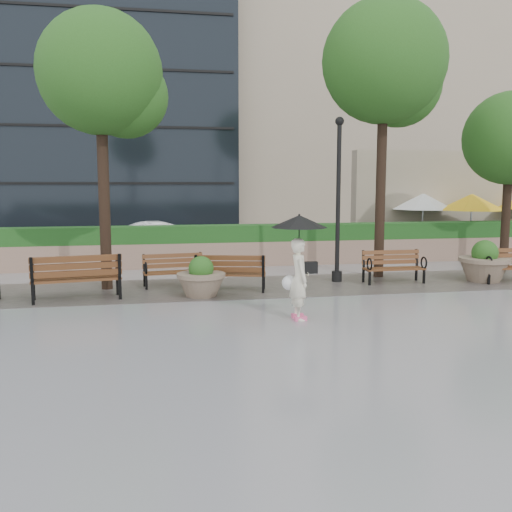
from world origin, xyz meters
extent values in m
plane|color=gray|center=(0.00, 0.00, 0.00)|extent=(100.00, 100.00, 0.00)
cube|color=#383330|center=(0.00, 3.00, 0.01)|extent=(28.00, 3.20, 0.01)
cube|color=#91725E|center=(0.00, 7.00, 0.40)|extent=(24.00, 0.80, 0.80)
cube|color=#194918|center=(0.00, 7.00, 1.08)|extent=(24.00, 0.75, 0.55)
cube|color=tan|center=(9.50, 10.00, 2.00)|extent=(10.00, 0.60, 4.00)
cube|color=#194918|center=(9.00, 7.80, 0.45)|extent=(8.00, 0.50, 0.90)
cube|color=black|center=(0.00, 11.00, 0.00)|extent=(40.00, 7.00, 0.00)
cube|color=tan|center=(10.00, 23.00, 10.00)|extent=(18.00, 10.00, 20.00)
cube|color=brown|center=(-5.20, 2.13, 0.50)|extent=(2.10, 0.91, 0.06)
cube|color=brown|center=(-5.15, 1.82, 0.85)|extent=(2.03, 0.44, 0.48)
cube|color=black|center=(-5.20, 2.10, 0.26)|extent=(2.12, 1.02, 0.52)
torus|color=black|center=(-4.29, 2.48, 0.70)|extent=(0.12, 0.42, 0.42)
torus|color=black|center=(-6.18, 2.19, 0.70)|extent=(0.12, 0.42, 0.42)
cube|color=brown|center=(-2.87, 3.39, 0.39)|extent=(1.66, 0.68, 0.04)
cube|color=brown|center=(-2.90, 3.64, 0.67)|extent=(1.61, 0.31, 0.38)
cube|color=black|center=(-2.87, 3.41, 0.21)|extent=(1.67, 0.77, 0.41)
torus|color=black|center=(-3.61, 3.13, 0.56)|extent=(0.09, 0.33, 0.33)
torus|color=black|center=(-2.10, 3.32, 0.56)|extent=(0.09, 0.33, 0.33)
cube|color=brown|center=(-1.49, 2.59, 0.43)|extent=(1.85, 0.94, 0.05)
cube|color=brown|center=(-1.55, 2.32, 0.74)|extent=(1.75, 0.54, 0.42)
cube|color=black|center=(-1.49, 2.56, 0.23)|extent=(1.87, 1.03, 0.45)
torus|color=black|center=(-0.63, 2.56, 0.61)|extent=(0.13, 0.37, 0.36)
torus|color=black|center=(-2.26, 2.96, 0.61)|extent=(0.13, 0.37, 0.36)
cube|color=brown|center=(3.06, 2.83, 0.41)|extent=(1.66, 0.50, 0.05)
cube|color=brown|center=(3.06, 3.09, 0.69)|extent=(1.66, 0.12, 0.39)
cube|color=black|center=(3.06, 2.86, 0.21)|extent=(1.66, 0.59, 0.42)
torus|color=black|center=(2.27, 2.67, 0.57)|extent=(0.05, 0.34, 0.34)
torus|color=black|center=(3.84, 2.66, 0.57)|extent=(0.05, 0.34, 0.34)
cube|color=brown|center=(6.35, 2.57, 0.73)|extent=(1.75, 0.26, 0.41)
torus|color=black|center=(5.49, 2.19, 0.60)|extent=(0.08, 0.36, 0.36)
cylinder|color=#7F6B56|center=(-2.29, 1.99, 0.52)|extent=(1.18, 1.18, 0.09)
sphere|color=#1F4413|center=(-2.29, 1.99, 0.68)|extent=(0.61, 0.61, 0.61)
cylinder|color=#7F6B56|center=(5.64, 2.64, 0.61)|extent=(1.39, 1.39, 0.11)
sphere|color=#1F4413|center=(5.64, 2.64, 0.80)|extent=(0.72, 0.72, 0.72)
cylinder|color=black|center=(1.60, 3.36, 2.16)|extent=(0.12, 0.12, 4.33)
cylinder|color=black|center=(1.60, 3.36, 0.15)|extent=(0.28, 0.28, 0.30)
sphere|color=black|center=(1.60, 3.36, 4.38)|extent=(0.24, 0.24, 0.24)
cylinder|color=black|center=(-4.60, 3.40, 2.54)|extent=(0.28, 0.28, 5.08)
sphere|color=#1F4413|center=(-4.60, 3.40, 5.45)|extent=(3.07, 3.07, 3.07)
sphere|color=#1F4413|center=(-4.00, 3.70, 4.94)|extent=(2.15, 2.15, 2.15)
cylinder|color=black|center=(3.06, 3.92, 2.85)|extent=(0.28, 0.28, 5.70)
sphere|color=#1F4413|center=(3.06, 3.92, 6.10)|extent=(3.47, 3.47, 3.47)
sphere|color=#1F4413|center=(3.66, 4.22, 5.53)|extent=(2.43, 2.43, 2.43)
cylinder|color=black|center=(7.96, 5.18, 1.94)|extent=(0.28, 0.28, 3.87)
sphere|color=#1F4413|center=(7.96, 5.18, 4.15)|extent=(2.97, 2.97, 2.97)
cylinder|color=black|center=(7.10, 9.25, 0.05)|extent=(0.40, 0.40, 0.10)
cylinder|color=#99999E|center=(7.10, 9.25, 1.10)|extent=(0.06, 0.06, 2.20)
cone|color=white|center=(7.10, 9.25, 2.00)|extent=(2.50, 2.50, 0.60)
cylinder|color=black|center=(8.53, 8.16, 0.05)|extent=(0.40, 0.40, 0.10)
cylinder|color=#99999E|center=(8.53, 8.16, 1.10)|extent=(0.06, 0.06, 2.20)
cone|color=yellow|center=(8.53, 8.16, 2.00)|extent=(2.50, 2.50, 0.60)
imported|color=white|center=(-2.95, 9.90, 0.64)|extent=(4.10, 2.09, 1.29)
imported|color=#F1E9CB|center=(-0.56, -0.68, 0.88)|extent=(0.44, 0.64, 1.75)
cube|color=#F2598C|center=(-0.56, -0.56, 0.04)|extent=(0.11, 0.24, 0.09)
cube|color=#F2598C|center=(-0.56, -0.82, 0.04)|extent=(0.11, 0.24, 0.09)
cube|color=black|center=(-0.34, -0.63, 1.04)|extent=(0.11, 0.33, 0.24)
sphere|color=white|center=(-0.71, -0.46, 0.71)|extent=(0.31, 0.31, 0.31)
cylinder|color=black|center=(-0.56, -0.63, 1.54)|extent=(0.02, 0.02, 0.93)
cone|color=black|center=(-0.56, -0.63, 1.97)|extent=(1.14, 1.14, 0.24)
camera|label=1|loc=(-3.49, -11.59, 2.75)|focal=40.00mm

